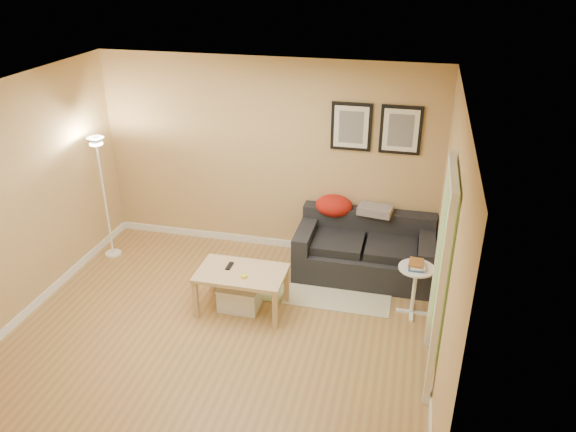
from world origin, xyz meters
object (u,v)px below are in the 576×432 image
object	(u,v)px
side_table	(414,291)
floor_lamp	(105,202)
coffee_table	(242,290)
storage_bin	(240,297)
book_stack	(417,264)
sofa	(365,248)

from	to	relation	value
side_table	floor_lamp	distance (m)	4.07
coffee_table	floor_lamp	size ratio (longest dim) A/B	0.60
storage_bin	side_table	xyz separation A→B (m)	(1.95, 0.36, 0.16)
coffee_table	side_table	bearing A→B (deg)	-0.37
floor_lamp	storage_bin	bearing A→B (deg)	-20.77
coffee_table	floor_lamp	world-z (taller)	floor_lamp
storage_bin	floor_lamp	bearing A→B (deg)	159.23
floor_lamp	book_stack	bearing A→B (deg)	-6.15
sofa	book_stack	distance (m)	1.01
storage_bin	book_stack	world-z (taller)	book_stack
storage_bin	floor_lamp	world-z (taller)	floor_lamp
coffee_table	storage_bin	world-z (taller)	coffee_table
coffee_table	floor_lamp	bearing A→B (deg)	148.23
coffee_table	storage_bin	size ratio (longest dim) A/B	2.11
coffee_table	storage_bin	bearing A→B (deg)	156.75
sofa	coffee_table	distance (m)	1.68
sofa	storage_bin	bearing A→B (deg)	-140.32
side_table	book_stack	size ratio (longest dim) A/B	2.70
sofa	side_table	bearing A→B (deg)	-48.70
coffee_table	storage_bin	xyz separation A→B (m)	(-0.04, 0.01, -0.10)
book_stack	coffee_table	bearing A→B (deg)	-173.45
sofa	floor_lamp	xyz separation A→B (m)	(-3.38, -0.30, 0.41)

